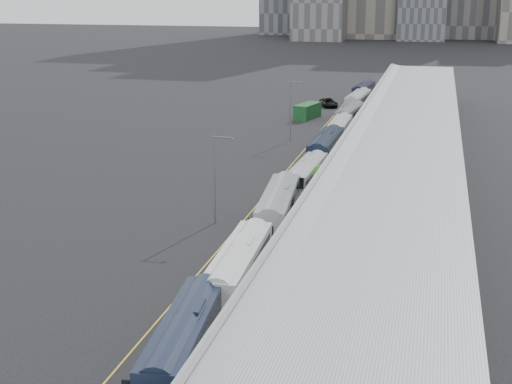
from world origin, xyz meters
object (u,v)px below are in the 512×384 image
(bus_1, at_px, (185,348))
(bus_8, at_px, (358,104))
(bus_5, at_px, (326,151))
(bus_6, at_px, (339,133))
(bus_9, at_px, (364,93))
(street_lamp_far, at_px, (292,107))
(bus_4, at_px, (306,179))
(suv, at_px, (328,103))
(street_lamp_near, at_px, (216,173))
(bus_3, at_px, (278,212))
(bus_7, at_px, (350,118))
(bus_2, at_px, (239,274))
(shipping_container, at_px, (307,111))

(bus_1, relative_size, bus_8, 0.98)
(bus_1, distance_m, bus_5, 54.27)
(bus_6, xyz_separation_m, bus_8, (-0.31, 27.40, 0.12))
(bus_9, xyz_separation_m, street_lamp_far, (-6.25, -42.79, 3.68))
(bus_4, distance_m, suv, 60.27)
(street_lamp_near, bearing_deg, bus_3, -1.64)
(bus_7, bearing_deg, bus_8, 96.92)
(bus_4, distance_m, bus_8, 54.56)
(bus_5, relative_size, bus_8, 1.02)
(street_lamp_far, bearing_deg, bus_3, -80.28)
(bus_3, height_order, bus_7, bus_3)
(bus_8, bearing_deg, suv, 143.24)
(bus_2, bearing_deg, street_lamp_far, 94.80)
(bus_6, distance_m, bus_8, 27.40)
(suv, bearing_deg, bus_6, -102.14)
(bus_5, bearing_deg, bus_4, -88.94)
(bus_7, bearing_deg, bus_6, -84.10)
(bus_7, xyz_separation_m, bus_9, (-0.77, 28.98, 0.00))
(bus_7, relative_size, shipping_container, 1.86)
(bus_9, distance_m, street_lamp_far, 43.40)
(bus_3, height_order, shipping_container, bus_3)
(bus_5, bearing_deg, bus_7, 91.09)
(street_lamp_far, distance_m, shipping_container, 19.90)
(bus_5, relative_size, shipping_container, 2.05)
(bus_1, xyz_separation_m, bus_8, (-0.36, 94.72, 0.04))
(bus_9, bearing_deg, bus_4, -83.58)
(bus_5, distance_m, street_lamp_far, 14.78)
(bus_1, distance_m, bus_8, 94.73)
(bus_4, bearing_deg, suv, 98.50)
(bus_5, xyz_separation_m, bus_9, (-0.85, 55.28, -0.17))
(bus_2, relative_size, bus_3, 0.97)
(bus_2, distance_m, bus_5, 42.67)
(bus_8, relative_size, street_lamp_near, 1.52)
(bus_8, relative_size, suv, 2.32)
(shipping_container, distance_m, suv, 13.93)
(street_lamp_near, relative_size, street_lamp_far, 0.97)
(bus_8, distance_m, shipping_container, 11.55)
(bus_3, height_order, bus_5, bus_3)
(bus_6, bearing_deg, suv, 101.06)
(bus_2, distance_m, suv, 88.73)
(bus_4, height_order, bus_5, bus_5)
(bus_6, bearing_deg, street_lamp_far, -175.56)
(bus_3, distance_m, shipping_container, 59.77)
(bus_3, bearing_deg, suv, 89.46)
(street_lamp_near, bearing_deg, street_lamp_far, 90.95)
(bus_1, xyz_separation_m, street_lamp_far, (-7.10, 66.75, 3.60))
(bus_6, height_order, street_lamp_far, street_lamp_far)
(bus_7, bearing_deg, bus_5, -84.06)
(bus_6, bearing_deg, bus_1, -90.17)
(bus_2, height_order, bus_4, bus_2)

